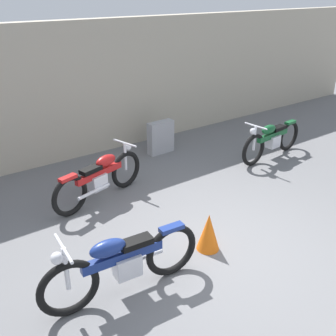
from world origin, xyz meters
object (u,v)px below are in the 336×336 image
stone_marker (161,137)px  motorcycle_green (272,139)px  motorcycle_red (100,177)px  motorcycle_blue (122,263)px  traffic_cone (208,232)px

stone_marker → motorcycle_green: motorcycle_green is taller
stone_marker → motorcycle_red: size_ratio=0.38×
motorcycle_red → motorcycle_green: bearing=-22.6°
stone_marker → motorcycle_blue: motorcycle_blue is taller
stone_marker → motorcycle_red: motorcycle_red is taller
stone_marker → motorcycle_red: (-2.02, -1.13, 0.06)m
stone_marker → motorcycle_blue: bearing=-130.6°
stone_marker → traffic_cone: bearing=-114.1°
motorcycle_blue → traffic_cone: bearing=-172.5°
traffic_cone → motorcycle_red: 2.21m
motorcycle_red → motorcycle_green: (3.77, -0.46, -0.00)m
stone_marker → traffic_cone: stone_marker is taller
traffic_cone → motorcycle_red: size_ratio=0.29×
motorcycle_green → motorcycle_red: bearing=-12.4°
motorcycle_green → stone_marker: bearing=-47.8°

